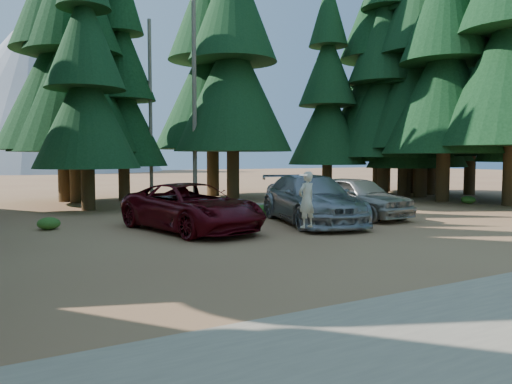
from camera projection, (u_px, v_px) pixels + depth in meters
ground at (361, 240)px, 14.69m from camera, size 160.00×160.00×0.00m
forest_belt_north at (178, 201)px, 27.70m from camera, size 36.00×7.00×22.00m
snag_front at (194, 92)px, 27.24m from camera, size 0.24×0.24×12.00m
snag_back at (150, 111)px, 27.62m from camera, size 0.20×0.20×10.00m
mountain_peak at (17, 100)px, 89.05m from camera, size 48.00×50.00×28.00m
red_pickup at (191, 207)px, 16.53m from camera, size 3.70×6.10×1.58m
silver_minivan_center at (311, 199)px, 18.48m from camera, size 3.96×6.54×1.77m
silver_minivan_right at (356, 197)px, 20.12m from camera, size 2.44×5.12×1.69m
frisbee_player at (307, 199)px, 14.33m from camera, size 0.66×0.50×1.62m
log_left at (208, 214)px, 20.23m from camera, size 4.31×0.48×0.31m
log_mid at (284, 205)px, 23.74m from camera, size 3.50×0.95×0.29m
log_right at (326, 203)px, 24.87m from camera, size 4.96×1.22×0.32m
shrub_far_left at (138, 208)px, 21.36m from camera, size 1.04×1.04×0.57m
shrub_left at (193, 205)px, 22.75m from camera, size 0.91×0.91×0.50m
shrub_center_left at (226, 211)px, 19.94m from camera, size 1.06×1.06×0.58m
shrub_center_right at (280, 206)px, 22.52m from camera, size 0.92×0.92×0.51m
shrub_right at (265, 210)px, 20.95m from camera, size 0.84×0.84×0.46m
shrub_far_right at (347, 196)px, 26.88m from camera, size 1.23×1.23×0.68m
shrub_edge_west at (49, 223)px, 16.84m from camera, size 0.76×0.76×0.42m
shrub_edge_east at (468, 200)px, 26.25m from camera, size 0.74×0.74×0.41m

